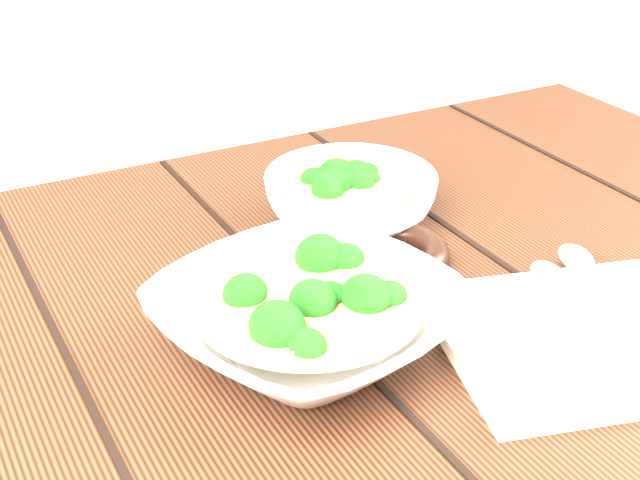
% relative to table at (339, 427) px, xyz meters
% --- Properties ---
extents(table, '(1.20, 0.80, 0.75)m').
position_rel_table_xyz_m(table, '(0.00, 0.00, 0.00)').
color(table, '#381C10').
rests_on(table, ground).
extents(soup_bowl_front, '(0.28, 0.28, 0.07)m').
position_rel_table_xyz_m(soup_bowl_front, '(-0.05, -0.03, 0.15)').
color(soup_bowl_front, white).
rests_on(soup_bowl_front, table).
extents(soup_bowl_back, '(0.18, 0.18, 0.06)m').
position_rel_table_xyz_m(soup_bowl_back, '(0.10, 0.15, 0.15)').
color(soup_bowl_back, white).
rests_on(soup_bowl_back, table).
extents(trivet, '(0.11, 0.11, 0.03)m').
position_rel_table_xyz_m(trivet, '(0.09, 0.05, 0.13)').
color(trivet, black).
rests_on(trivet, table).
extents(napkin, '(0.28, 0.25, 0.01)m').
position_rel_table_xyz_m(napkin, '(0.16, -0.13, 0.13)').
color(napkin, beige).
rests_on(napkin, table).
extents(spoon_left, '(0.10, 0.19, 0.01)m').
position_rel_table_xyz_m(spoon_left, '(0.17, -0.09, 0.14)').
color(spoon_left, '#AAA396').
rests_on(spoon_left, napkin).
extents(spoon_right, '(0.11, 0.18, 0.01)m').
position_rel_table_xyz_m(spoon_right, '(0.21, -0.07, 0.14)').
color(spoon_right, '#AAA396').
rests_on(spoon_right, napkin).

